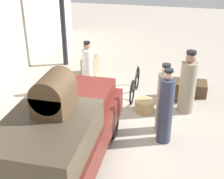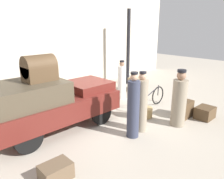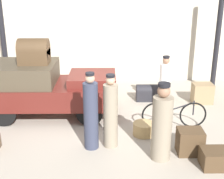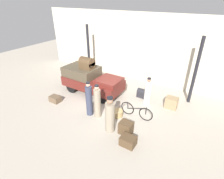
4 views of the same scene
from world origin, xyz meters
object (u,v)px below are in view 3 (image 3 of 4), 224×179
trunk_barrel_dark (147,93)px  wicker_basket (144,129)px  conductor_in_dark_uniform (165,84)px  porter_lifting_near_truck (162,125)px  trunk_wicker_pale (202,93)px  porter_with_bicycle (111,114)px  trunk_on_truck_roof (34,52)px  porter_carrying_trunk (91,114)px  trunk_umber_medium (190,142)px  suitcase_tan_flat (216,159)px  bicycle (174,115)px  truck (44,86)px

trunk_barrel_dark → wicker_basket: bearing=-98.6°
wicker_basket → conductor_in_dark_uniform: size_ratio=0.34×
porter_lifting_near_truck → trunk_wicker_pale: 3.74m
porter_lifting_near_truck → conductor_in_dark_uniform: size_ratio=1.09×
porter_lifting_near_truck → porter_with_bicycle: bearing=152.9°
trunk_on_truck_roof → porter_with_bicycle: bearing=-41.7°
porter_with_bicycle → trunk_barrel_dark: size_ratio=2.55×
porter_carrying_trunk → trunk_umber_medium: 2.29m
porter_with_bicycle → porter_carrying_trunk: size_ratio=0.96×
porter_with_bicycle → suitcase_tan_flat: porter_with_bicycle is taller
bicycle → conductor_in_dark_uniform: bearing=90.7°
suitcase_tan_flat → porter_carrying_trunk: bearing=162.3°
bicycle → porter_carrying_trunk: porter_carrying_trunk is taller
trunk_umber_medium → conductor_in_dark_uniform: bearing=92.5°
bicycle → wicker_basket: bearing=-154.1°
truck → trunk_umber_medium: size_ratio=6.53×
porter_lifting_near_truck → porter_with_bicycle: size_ratio=0.99×
trunk_umber_medium → bicycle: bearing=94.4°
trunk_barrel_dark → trunk_wicker_pale: trunk_wicker_pale is taller
bicycle → trunk_wicker_pale: (1.25, 1.75, -0.05)m
trunk_wicker_pale → trunk_on_truck_roof: bearing=-170.3°
conductor_in_dark_uniform → suitcase_tan_flat: bearing=-80.9°
trunk_umber_medium → trunk_on_truck_roof: size_ratio=0.70×
trunk_on_truck_roof → bicycle: bearing=-13.6°
trunk_barrel_dark → trunk_umber_medium: 3.31m
wicker_basket → trunk_barrel_dark: 2.41m
trunk_wicker_pale → trunk_umber_medium: (-1.15, -3.03, -0.03)m
conductor_in_dark_uniform → porter_carrying_trunk: bearing=-130.6°
porter_with_bicycle → wicker_basket: bearing=32.4°
bicycle → conductor_in_dark_uniform: size_ratio=1.07×
conductor_in_dark_uniform → trunk_on_truck_roof: 3.90m
bicycle → trunk_wicker_pale: bicycle is taller
wicker_basket → porter_lifting_near_truck: porter_lifting_near_truck is taller
truck → wicker_basket: bearing=-25.9°
wicker_basket → suitcase_tan_flat: (1.34, -1.44, 0.03)m
bicycle → porter_lifting_near_truck: porter_lifting_near_truck is taller
porter_lifting_near_truck → porter_carrying_trunk: porter_carrying_trunk is taller
porter_with_bicycle → porter_carrying_trunk: 0.45m
bicycle → trunk_on_truck_roof: size_ratio=2.11×
trunk_wicker_pale → suitcase_tan_flat: bearing=-101.6°
wicker_basket → trunk_umber_medium: bearing=-43.4°
truck → porter_carrying_trunk: 2.37m
porter_with_bicycle → trunk_on_truck_roof: bearing=138.3°
bicycle → trunk_umber_medium: bicycle is taller
bicycle → porter_with_bicycle: 1.96m
wicker_basket → trunk_on_truck_roof: trunk_on_truck_roof is taller
porter_with_bicycle → porter_lifting_near_truck: bearing=-27.1°
porter_lifting_near_truck → trunk_umber_medium: 0.87m
wicker_basket → porter_with_bicycle: size_ratio=0.31×
trunk_barrel_dark → trunk_wicker_pale: size_ratio=1.10×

